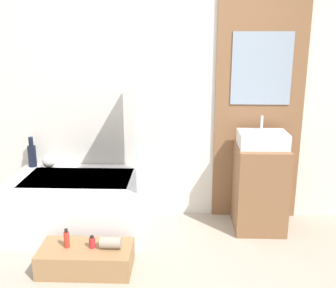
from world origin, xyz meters
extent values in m
cube|color=silver|center=(0.00, 1.58, 1.30)|extent=(4.20, 0.06, 2.60)
cube|color=brown|center=(0.96, 1.53, 1.30)|extent=(0.84, 0.03, 2.60)
cube|color=#8C9EB2|center=(0.96, 1.51, 1.48)|extent=(0.56, 0.01, 0.67)
cube|color=white|center=(-0.72, 1.14, 0.26)|extent=(1.23, 0.78, 0.53)
cube|color=silver|center=(-0.72, 1.14, 0.52)|extent=(0.96, 0.55, 0.01)
cube|color=silver|center=(-0.13, 1.05, 1.07)|extent=(0.01, 0.56, 1.08)
cube|color=#997047|center=(-0.51, 0.49, 0.10)|extent=(0.72, 0.36, 0.19)
cube|color=brown|center=(0.96, 1.27, 0.40)|extent=(0.46, 0.48, 0.80)
cube|color=white|center=(0.96, 1.27, 0.87)|extent=(0.43, 0.32, 0.14)
cylinder|color=silver|center=(0.96, 1.36, 1.01)|extent=(0.02, 0.02, 0.13)
cylinder|color=black|center=(-1.25, 1.44, 0.63)|extent=(0.08, 0.08, 0.21)
cylinder|color=black|center=(-1.25, 1.44, 0.78)|extent=(0.04, 0.04, 0.09)
sphere|color=silver|center=(-1.07, 1.42, 0.59)|extent=(0.13, 0.13, 0.13)
cylinder|color=red|center=(-0.66, 0.49, 0.25)|extent=(0.04, 0.04, 0.13)
cylinder|color=black|center=(-0.66, 0.49, 0.33)|extent=(0.03, 0.03, 0.03)
cylinder|color=red|center=(-0.46, 0.49, 0.23)|extent=(0.05, 0.05, 0.08)
cylinder|color=black|center=(-0.46, 0.49, 0.28)|extent=(0.03, 0.03, 0.02)
cylinder|color=gray|center=(-0.32, 0.49, 0.24)|extent=(0.16, 0.09, 0.09)
camera|label=1|loc=(0.22, -2.21, 1.77)|focal=42.00mm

